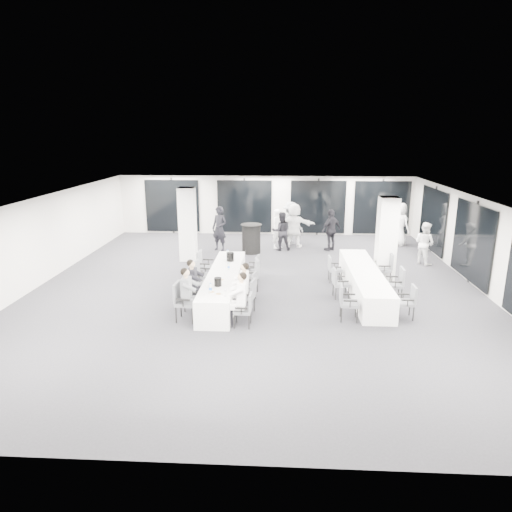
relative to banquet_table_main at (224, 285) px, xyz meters
The scene contains 43 objects.
room 2.84m from the banquet_table_main, 46.52° to the left, with size 14.04×16.04×2.84m.
column_left 4.54m from the banquet_table_main, 114.84° to the left, with size 0.60×0.60×2.80m, color silver.
column_right 5.55m from the banquet_table_main, 19.44° to the left, with size 0.60×0.60×2.80m, color silver.
banquet_table_main is the anchor object (origin of this frame).
banquet_table_side 4.29m from the banquet_table_main, ahead, with size 0.90×5.00×0.75m, color silver.
cocktail_table 5.21m from the banquet_table_main, 84.51° to the left, with size 0.86×0.86×1.19m.
chair_main_left_near 2.04m from the banquet_table_main, 114.49° to the right, with size 0.57×0.62×1.03m.
chair_main_left_second 1.36m from the banquet_table_main, 127.86° to the right, with size 0.50×0.55×0.91m.
chair_main_left_mid 0.87m from the banquet_table_main, 167.72° to the right, with size 0.53×0.58×0.97m.
chair_main_left_fourth 1.10m from the banquet_table_main, 139.14° to the left, with size 0.55×0.57×0.90m.
chair_main_left_far 1.70m from the banquet_table_main, 119.68° to the left, with size 0.55×0.60×1.01m.
chair_main_right_near 2.31m from the banquet_table_main, 68.96° to the right, with size 0.46×0.51×0.88m.
chair_main_right_second 1.56m from the banquet_table_main, 57.45° to the right, with size 0.57×0.61×0.97m.
chair_main_right_mid 0.88m from the banquet_table_main, 20.06° to the right, with size 0.52×0.55×0.86m.
chair_main_right_fourth 1.07m from the banquet_table_main, 37.18° to the left, with size 0.59×0.62×0.99m.
chair_main_right_far 1.71m from the banquet_table_main, 61.00° to the left, with size 0.53×0.56×0.89m.
chair_side_left_near 3.78m from the banquet_table_main, 24.89° to the right, with size 0.51×0.57×0.96m.
chair_side_left_mid 3.43m from the banquet_table_main, ahead, with size 0.50×0.54×0.90m.
chair_side_left_far 3.80m from the banquet_table_main, 25.28° to the left, with size 0.45×0.50×0.86m.
chair_side_right_near 5.27m from the banquet_table_main, 15.07° to the right, with size 0.46×0.51×0.90m.
chair_side_right_mid 5.10m from the banquet_table_main, ahead, with size 0.52×0.58×0.99m.
chair_side_right_far 5.31m from the banquet_table_main, 16.08° to the left, with size 0.53×0.59×1.04m.
seated_guest_a 2.02m from the banquet_table_main, 109.81° to the right, with size 0.50×0.38×1.44m.
seated_guest_b 1.33m from the banquet_table_main, 122.22° to the right, with size 0.50×0.38×1.44m.
seated_guest_c 2.29m from the banquet_table_main, 72.72° to the right, with size 0.50×0.38×1.44m.
seated_guest_d 1.52m from the banquet_table_main, 62.66° to the right, with size 0.50×0.38×1.44m.
standing_guest_a 6.32m from the banquet_table_main, 75.43° to the left, with size 0.69×0.56×1.89m, color white.
standing_guest_b 6.00m from the banquet_table_main, 73.34° to the left, with size 0.88×0.54×1.83m, color black.
standing_guest_c 7.17m from the banquet_table_main, 72.70° to the left, with size 1.37×0.70×2.12m, color slate.
standing_guest_d 6.93m from the banquet_table_main, 56.78° to the left, with size 1.16×0.65×1.98m, color black.
standing_guest_e 9.75m from the banquet_table_main, 45.06° to the left, with size 1.02×0.62×2.11m, color white.
standing_guest_f 6.75m from the banquet_table_main, 70.28° to the left, with size 1.97×0.76×2.15m, color white.
standing_guest_g 5.63m from the banquet_table_main, 98.71° to the left, with size 0.77×0.62×2.10m, color black.
standing_guest_h 8.10m from the banquet_table_main, 29.22° to the left, with size 0.87×0.53×1.80m, color white.
ice_bucket_near 1.31m from the banquet_table_main, 89.85° to the right, with size 0.20×0.20×0.23m, color black.
ice_bucket_far 1.39m from the banquet_table_main, 87.00° to the left, with size 0.24×0.24×0.28m, color black.
water_bottle_a 1.80m from the banquet_table_main, 94.05° to the right, with size 0.08×0.08×0.24m, color silver.
water_bottle_b 0.59m from the banquet_table_main, 67.97° to the left, with size 0.07×0.07×0.21m, color silver.
water_bottle_c 1.84m from the banquet_table_main, 92.35° to the left, with size 0.07×0.07×0.23m, color silver.
plate_a 1.79m from the banquet_table_main, 92.98° to the right, with size 0.21×0.21×0.03m.
plate_b 1.92m from the banquet_table_main, 86.78° to the right, with size 0.22×0.22×0.03m.
plate_c 0.82m from the banquet_table_main, 86.74° to the right, with size 0.21×0.21×0.03m.
wine_glass 2.11m from the banquet_table_main, 81.62° to the right, with size 0.08×0.08×0.21m.
Camera 1 is at (0.74, -13.70, 4.79)m, focal length 32.00 mm.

